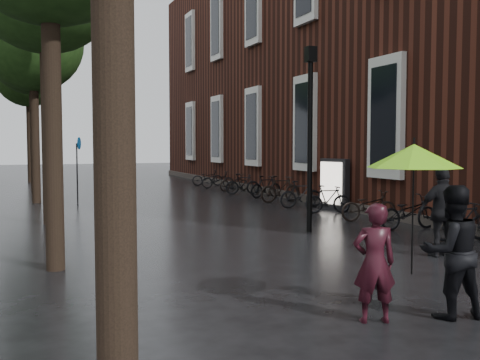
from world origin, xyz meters
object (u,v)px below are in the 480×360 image
ad_lightbox (334,184)px  lamp_post (310,120)px  person_black (451,252)px  pedestrian_walking (443,212)px  person_burgundy (374,263)px  parked_bicycles (295,193)px

ad_lightbox → lamp_post: size_ratio=0.37×
ad_lightbox → lamp_post: (-3.02, -3.80, 1.94)m
ad_lightbox → person_black: bearing=-128.8°
pedestrian_walking → person_burgundy: bearing=49.0°
pedestrian_walking → parked_bicycles: (1.52, 9.27, -0.44)m
person_black → lamp_post: lamp_post is taller
person_burgundy → lamp_post: 7.47m
pedestrian_walking → parked_bicycles: bearing=-89.0°
person_burgundy → person_black: bearing=-174.4°
person_black → parked_bicycles: (4.16, 12.42, -0.40)m
parked_bicycles → ad_lightbox: bearing=-72.8°
ad_lightbox → person_burgundy: bearing=-133.7°
pedestrian_walking → parked_bicycles: size_ratio=0.09×
person_burgundy → parked_bicycles: person_burgundy is taller
person_burgundy → person_black: size_ratio=0.88×
parked_bicycles → lamp_post: lamp_post is taller
person_burgundy → person_black: person_black is taller
pedestrian_walking → parked_bicycles: pedestrian_walking is taller
pedestrian_walking → ad_lightbox: pedestrian_walking is taller
person_burgundy → pedestrian_walking: size_ratio=0.84×
pedestrian_walking → lamp_post: (-0.95, 3.70, 1.92)m
person_burgundy → person_black: (1.03, -0.20, 0.10)m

